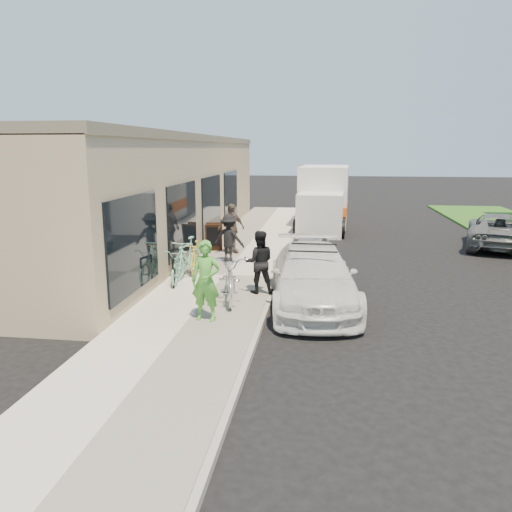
{
  "coord_description": "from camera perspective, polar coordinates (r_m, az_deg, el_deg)",
  "views": [
    {
      "loc": [
        0.82,
        -10.74,
        3.73
      ],
      "look_at": [
        -0.87,
        1.55,
        1.05
      ],
      "focal_mm": 35.0,
      "sensor_mm": 36.0,
      "label": 1
    }
  ],
  "objects": [
    {
      "name": "ground",
      "position": [
        11.4,
        3.29,
        -6.94
      ],
      "size": [
        120.0,
        120.0,
        0.0
      ],
      "primitive_type": "plane",
      "color": "black",
      "rests_on": "ground"
    },
    {
      "name": "man_standing",
      "position": [
        12.5,
        0.34,
        -0.68
      ],
      "size": [
        0.87,
        0.73,
        1.59
      ],
      "primitive_type": "imported",
      "rotation": [
        0.0,
        0.0,
        3.32
      ],
      "color": "black",
      "rests_on": "sidewalk"
    },
    {
      "name": "moving_truck",
      "position": [
        24.12,
        7.71,
        6.27
      ],
      "size": [
        2.51,
        6.0,
        2.9
      ],
      "rotation": [
        0.0,
        0.0,
        -0.05
      ],
      "color": "silver",
      "rests_on": "ground"
    },
    {
      "name": "sedan_silver",
      "position": [
        16.26,
        6.25,
        0.69
      ],
      "size": [
        1.48,
        3.08,
        1.02
      ],
      "primitive_type": "imported",
      "rotation": [
        0.0,
        0.0,
        -0.09
      ],
      "color": "#A6A6AB",
      "rests_on": "ground"
    },
    {
      "name": "sidewalk",
      "position": [
        14.49,
        -3.66,
        -2.44
      ],
      "size": [
        3.0,
        34.0,
        0.15
      ],
      "primitive_type": "cube",
      "color": "beige",
      "rests_on": "ground"
    },
    {
      "name": "tandem_bike",
      "position": [
        12.0,
        -2.94,
        -2.34
      ],
      "size": [
        1.2,
        2.29,
        1.14
      ],
      "primitive_type": "imported",
      "rotation": [
        0.0,
        0.0,
        0.21
      ],
      "color": "silver",
      "rests_on": "sidewalk"
    },
    {
      "name": "cruiser_bike_c",
      "position": [
        14.8,
        -6.93,
        -0.1
      ],
      "size": [
        0.56,
        1.53,
        0.9
      ],
      "primitive_type": "imported",
      "rotation": [
        0.0,
        0.0,
        0.09
      ],
      "color": "gold",
      "rests_on": "sidewalk"
    },
    {
      "name": "storefront",
      "position": [
        19.75,
        -10.17,
        7.34
      ],
      "size": [
        3.6,
        20.0,
        4.22
      ],
      "color": "tan",
      "rests_on": "ground"
    },
    {
      "name": "woman_rider",
      "position": [
        10.53,
        -5.75,
        -2.84
      ],
      "size": [
        0.67,
        0.48,
        1.72
      ],
      "primitive_type": "imported",
      "rotation": [
        0.0,
        0.0,
        -0.11
      ],
      "color": "green",
      "rests_on": "sidewalk"
    },
    {
      "name": "bystander_b",
      "position": [
        17.29,
        -2.86,
        3.14
      ],
      "size": [
        1.06,
        0.96,
        1.73
      ],
      "primitive_type": "imported",
      "rotation": [
        0.0,
        0.0,
        0.67
      ],
      "color": "brown",
      "rests_on": "sidewalk"
    },
    {
      "name": "sedan_white",
      "position": [
        12.09,
        6.51,
        -2.38
      ],
      "size": [
        2.45,
        5.02,
        1.45
      ],
      "rotation": [
        0.0,
        0.0,
        0.1
      ],
      "color": "silver",
      "rests_on": "ground"
    },
    {
      "name": "far_car_gray",
      "position": [
        21.23,
        26.0,
        2.64
      ],
      "size": [
        3.4,
        5.15,
        1.32
      ],
      "primitive_type": "imported",
      "rotation": [
        0.0,
        0.0,
        2.86
      ],
      "color": "#5D6062",
      "rests_on": "ground"
    },
    {
      "name": "cruiser_bike_b",
      "position": [
        13.84,
        -8.77,
        -0.94
      ],
      "size": [
        0.79,
        1.84,
        0.94
      ],
      "primitive_type": "imported",
      "rotation": [
        0.0,
        0.0,
        0.1
      ],
      "color": "#7EBCA3",
      "rests_on": "sidewalk"
    },
    {
      "name": "cruiser_bike_a",
      "position": [
        14.3,
        -7.88,
        -0.14
      ],
      "size": [
        0.8,
        1.9,
        1.11
      ],
      "primitive_type": "imported",
      "rotation": [
        0.0,
        0.0,
        -0.16
      ],
      "color": "#7EBCA3",
      "rests_on": "sidewalk"
    },
    {
      "name": "curb",
      "position": [
        14.27,
        2.45,
        -2.7
      ],
      "size": [
        0.12,
        34.0,
        0.13
      ],
      "primitive_type": "cube",
      "color": "#9A968D",
      "rests_on": "ground"
    },
    {
      "name": "sandwich_board",
      "position": [
        17.86,
        -4.83,
        2.2
      ],
      "size": [
        0.68,
        0.68,
        0.97
      ],
      "rotation": [
        0.0,
        0.0,
        0.17
      ],
      "color": "black",
      "rests_on": "sidewalk"
    },
    {
      "name": "bystander_a",
      "position": [
        15.9,
        -3.1,
        2.01
      ],
      "size": [
        1.1,
        0.77,
        1.55
      ],
      "primitive_type": "imported",
      "rotation": [
        0.0,
        0.0,
        2.93
      ],
      "color": "black",
      "rests_on": "sidewalk"
    },
    {
      "name": "bike_rack",
      "position": [
        13.34,
        -9.37,
        -1.4
      ],
      "size": [
        0.16,
        0.56,
        0.8
      ],
      "rotation": [
        0.0,
        0.0,
        0.21
      ],
      "color": "black",
      "rests_on": "sidewalk"
    }
  ]
}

